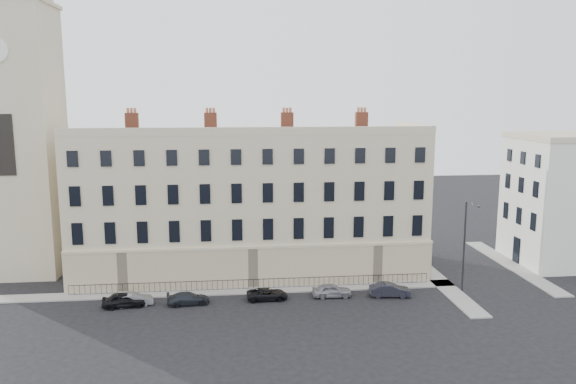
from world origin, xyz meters
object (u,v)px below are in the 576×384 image
car_e (332,290)px  streetlamp (465,242)px  car_a (124,300)px  car_f (390,290)px  car_c (188,298)px  car_b (133,300)px  car_d (267,294)px

car_e → streetlamp: size_ratio=0.42×
car_a → car_f: bearing=-97.5°
car_a → car_f: (24.49, 0.03, -0.01)m
car_a → car_c: 5.68m
car_c → car_f: 18.81m
car_a → car_f: 24.49m
car_a → car_b: bearing=-82.4°
car_e → car_a: bearing=91.6°
streetlamp → car_a: bearing=-159.9°
car_d → car_f: (11.58, -0.41, 0.11)m
car_e → car_f: car_f is taller
car_b → car_e: car_e is taller
car_d → streetlamp: (19.02, 0.22, 4.37)m
car_a → streetlamp: size_ratio=0.43×
car_f → car_b: bearing=96.7°
car_a → car_d: (12.91, 0.45, -0.12)m
car_b → streetlamp: 31.47m
car_d → car_e: car_e is taller
car_b → streetlamp: streetlamp is taller
car_d → car_e: size_ratio=1.03×
car_b → car_e: (18.26, 0.32, 0.06)m
car_e → car_f: 5.48m
car_c → car_d: 7.24m
car_a → car_c: (5.68, 0.01, -0.10)m
car_b → car_f: 23.73m
car_f → car_d: bearing=95.1°
car_e → car_f: bearing=-95.2°
car_d → streetlamp: size_ratio=0.43×
car_b → car_e: size_ratio=0.94×
car_b → car_d: size_ratio=0.91×
car_a → car_b: (0.76, 0.21, -0.08)m
car_d → car_e: bearing=-90.7°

